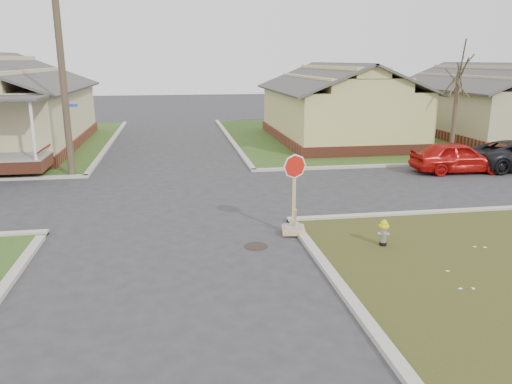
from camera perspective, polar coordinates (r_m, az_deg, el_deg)
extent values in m
plane|color=#2D2D30|center=(13.70, -9.52, -5.95)|extent=(120.00, 120.00, 0.00)
cube|color=#304F1C|center=(38.07, 25.90, 6.16)|extent=(37.00, 19.00, 0.05)
cylinder|color=black|center=(13.38, -0.01, -6.21)|extent=(0.64, 0.64, 0.01)
cube|color=brown|center=(31.25, 9.14, 6.38)|extent=(7.20, 11.20, 0.60)
cube|color=#D3C87C|center=(31.06, 9.26, 9.30)|extent=(7.00, 11.00, 2.60)
cube|color=brown|center=(35.68, 24.66, 6.26)|extent=(7.20, 11.20, 0.60)
cube|color=tan|center=(35.51, 24.94, 8.80)|extent=(7.00, 11.00, 2.60)
cylinder|color=#3F3224|center=(22.16, -21.31, 13.07)|extent=(0.28, 0.28, 9.00)
cylinder|color=#3F3224|center=(26.99, 21.76, 8.16)|extent=(0.22, 0.22, 4.20)
cylinder|color=black|center=(13.74, 14.30, -5.73)|extent=(0.19, 0.19, 0.09)
cylinder|color=#A6A6AA|center=(13.65, 14.36, -4.76)|extent=(0.17, 0.17, 0.41)
sphere|color=#A6A6AA|center=(13.59, 14.42, -3.95)|extent=(0.17, 0.17, 0.17)
cylinder|color=yellow|center=(13.58, 14.43, -3.80)|extent=(0.27, 0.27, 0.05)
cylinder|color=yellow|center=(13.56, 14.44, -3.56)|extent=(0.19, 0.19, 0.09)
sphere|color=yellow|center=(13.54, 14.46, -3.34)|extent=(0.13, 0.13, 0.13)
cube|color=tan|center=(14.29, 4.29, -4.34)|extent=(0.63, 0.63, 0.15)
cube|color=gray|center=(14.26, 4.29, -3.98)|extent=(0.51, 0.51, 0.04)
cube|color=tan|center=(13.97, 4.37, -0.09)|extent=(0.09, 0.05, 2.14)
cylinder|color=red|center=(13.75, 4.48, 2.94)|extent=(0.57, 0.25, 0.61)
cylinder|color=white|center=(13.76, 4.46, 2.95)|extent=(0.65, 0.28, 0.69)
imported|color=#B9100D|center=(23.68, 22.02, 3.73)|extent=(4.07, 1.79, 1.36)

